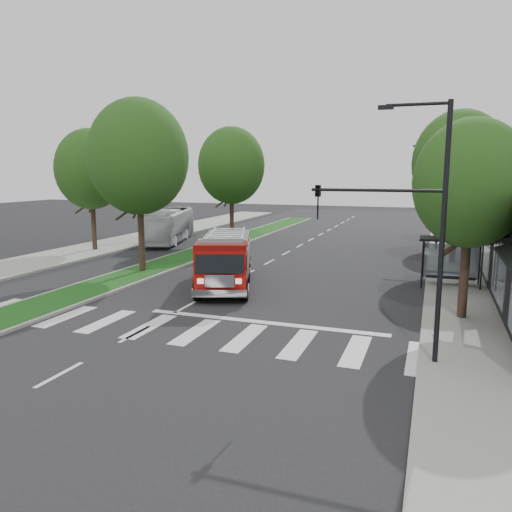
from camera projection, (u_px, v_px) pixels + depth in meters
The scene contains 15 objects.
ground at pixel (185, 307), 22.24m from camera, with size 140.00×140.00×0.00m, color black.
sidewalk_right at pixel (474, 281), 27.36m from camera, with size 5.00×80.00×0.15m, color gray.
sidewalk_left at pixel (72, 254), 36.33m from camera, with size 5.00×80.00×0.15m, color gray.
median at pixel (223, 245), 40.93m from camera, with size 3.00×50.00×0.15m.
bus_shelter at pixel (452, 249), 25.75m from camera, with size 3.20×1.60×2.61m.
tree_right_near at pixel (471, 184), 19.36m from camera, with size 4.40×4.40×8.05m.
tree_right_mid at pixel (459, 163), 30.34m from camera, with size 5.60×5.60×9.72m.
tree_right_far at pixel (453, 174), 39.73m from camera, with size 5.00×5.00×8.73m.
tree_median_near at pixel (138, 157), 28.67m from camera, with size 5.80×5.80×10.16m.
tree_median_far at pixel (231, 166), 41.73m from camera, with size 5.60×5.60×9.72m.
tree_left_mid at pixel (91, 169), 37.01m from camera, with size 5.20×5.20×9.16m.
streetlight_right_near at pixel (412, 215), 15.02m from camera, with size 4.08×0.22×8.00m.
streetlight_right_far at pixel (437, 192), 36.63m from camera, with size 2.11×0.20×8.00m.
fire_engine at pixel (226, 260), 26.31m from camera, with size 5.01×8.60×2.86m.
city_bus at pixel (169, 226), 42.80m from camera, with size 2.39×10.23×2.85m, color silver.
Camera 1 is at (10.23, -19.23, 5.95)m, focal length 35.00 mm.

